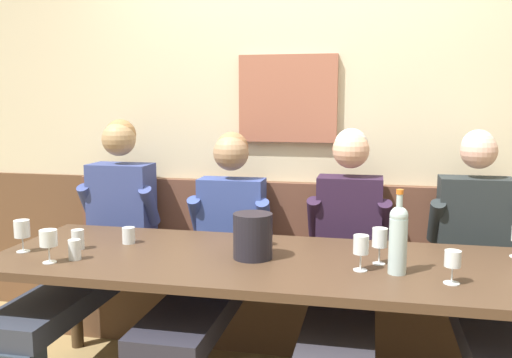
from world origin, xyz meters
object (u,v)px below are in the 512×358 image
object	(u,v)px
person_right_seat	(95,243)
person_center_left_seat	(214,258)
wine_glass_right_end	(380,239)
dining_table	(269,272)
person_center_right_seat	(345,261)
wine_glass_left_end	(48,240)
ice_bucket	(253,236)
wine_glass_center_front	(453,260)
person_left_seat	(486,273)
wine_glass_by_bottle	(256,226)
wine_glass_mid_left	(22,230)
wine_bottle_green_tall	(398,237)
water_tumbler_center	(75,250)
wall_bench	(291,296)
water_tumbler_right	(78,239)
wine_glass_mid_right	(361,246)
water_tumbler_left	(129,235)

from	to	relation	value
person_right_seat	person_center_left_seat	xyz separation A→B (m)	(0.71, -0.04, -0.04)
person_right_seat	wine_glass_right_end	size ratio (longest dim) A/B	8.10
dining_table	person_center_right_seat	bearing A→B (deg)	45.61
wine_glass_left_end	person_center_left_seat	bearing A→B (deg)	44.67
ice_bucket	wine_glass_center_front	xyz separation A→B (m)	(0.86, -0.18, -0.01)
person_left_seat	wine_glass_by_bottle	size ratio (longest dim) A/B	8.91
wine_glass_mid_left	wine_glass_right_end	bearing A→B (deg)	5.32
wine_bottle_green_tall	dining_table	bearing A→B (deg)	170.13
ice_bucket	wine_glass_center_front	bearing A→B (deg)	-12.06
wine_glass_center_front	water_tumbler_center	distance (m)	1.65
wall_bench	wine_glass_mid_left	world-z (taller)	wall_bench
wine_glass_mid_left	dining_table	bearing A→B (deg)	6.63
water_tumbler_right	water_tumbler_center	bearing A→B (deg)	-64.59
wine_glass_right_end	wine_glass_by_bottle	xyz separation A→B (m)	(-0.60, 0.17, -0.01)
person_left_seat	wine_glass_mid_left	bearing A→B (deg)	-168.04
person_right_seat	water_tumbler_right	bearing A→B (deg)	-72.32
dining_table	wine_bottle_green_tall	bearing A→B (deg)	-9.87
dining_table	wine_glass_right_end	size ratio (longest dim) A/B	15.78
wine_glass_mid_right	wine_glass_mid_left	size ratio (longest dim) A/B	1.00
person_center_left_seat	wine_glass_by_bottle	size ratio (longest dim) A/B	8.96
person_left_seat	water_tumbler_right	distance (m)	2.00
wine_glass_center_front	water_tumbler_right	bearing A→B (deg)	175.05
dining_table	person_center_left_seat	distance (m)	0.48
person_right_seat	wine_glass_center_front	bearing A→B (deg)	-16.33
person_right_seat	wine_bottle_green_tall	size ratio (longest dim) A/B	3.69
wall_bench	wine_glass_center_front	world-z (taller)	wall_bench
ice_bucket	wine_glass_center_front	world-z (taller)	ice_bucket
person_right_seat	water_tumbler_left	world-z (taller)	person_right_seat
wine_glass_right_end	water_tumbler_left	distance (m)	1.26
wine_glass_mid_left	person_center_left_seat	bearing A→B (deg)	28.85
wine_bottle_green_tall	wine_glass_right_end	world-z (taller)	wine_bottle_green_tall
person_right_seat	person_center_right_seat	world-z (taller)	person_right_seat
wine_bottle_green_tall	wine_glass_by_bottle	xyz separation A→B (m)	(-0.68, 0.29, -0.05)
water_tumbler_right	water_tumbler_left	bearing A→B (deg)	38.43
wine_bottle_green_tall	person_center_right_seat	bearing A→B (deg)	118.28
wine_glass_left_end	wine_glass_center_front	bearing A→B (deg)	2.73
person_center_right_seat	water_tumbler_center	size ratio (longest dim) A/B	14.18
wine_glass_mid_left	water_tumbler_center	bearing A→B (deg)	-11.81
person_center_right_seat	wine_glass_mid_right	bearing A→B (deg)	-79.09
wine_bottle_green_tall	wine_glass_by_bottle	bearing A→B (deg)	156.66
water_tumbler_left	water_tumbler_center	xyz separation A→B (m)	(-0.12, -0.32, 0.01)
ice_bucket	water_tumbler_left	bearing A→B (deg)	169.80
dining_table	wine_glass_mid_right	xyz separation A→B (m)	(0.42, -0.09, 0.18)
wine_bottle_green_tall	wine_glass_center_front	size ratio (longest dim) A/B	2.66
wine_glass_mid_left	water_tumbler_left	world-z (taller)	wine_glass_mid_left
wine_glass_by_bottle	person_center_left_seat	bearing A→B (deg)	154.55
person_right_seat	water_tumbler_center	bearing A→B (deg)	-69.97
water_tumbler_left	dining_table	bearing A→B (deg)	-8.65
person_center_left_seat	wine_glass_by_bottle	world-z (taller)	person_center_left_seat
person_center_left_seat	person_center_right_seat	xyz separation A→B (m)	(0.70, 0.02, 0.02)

